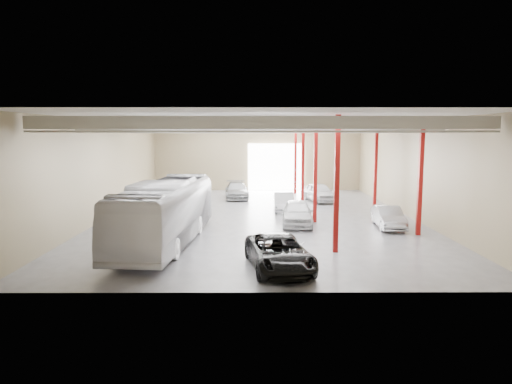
{
  "coord_description": "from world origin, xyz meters",
  "views": [
    {
      "loc": [
        -0.39,
        -32.85,
        6.05
      ],
      "look_at": [
        -0.24,
        -2.82,
        2.2
      ],
      "focal_mm": 32.0,
      "sensor_mm": 36.0,
      "label": 1
    }
  ],
  "objects_px": {
    "car_right_far": "(319,192)",
    "car_row_b": "(284,202)",
    "black_sedan": "(279,253)",
    "car_right_near": "(388,217)",
    "car_row_c": "(237,190)",
    "coach_bus": "(166,212)",
    "car_row_a": "(297,213)"
  },
  "relations": [
    {
      "from": "car_row_b",
      "to": "car_right_near",
      "type": "height_order",
      "value": "car_row_b"
    },
    {
      "from": "car_row_a",
      "to": "car_right_far",
      "type": "xyz_separation_m",
      "value": [
        3.0,
        10.75,
        -0.02
      ]
    },
    {
      "from": "coach_bus",
      "to": "car_row_a",
      "type": "xyz_separation_m",
      "value": [
        7.75,
        5.0,
        -0.92
      ]
    },
    {
      "from": "black_sedan",
      "to": "car_row_c",
      "type": "bearing_deg",
      "value": 88.03
    },
    {
      "from": "car_right_near",
      "to": "car_right_far",
      "type": "bearing_deg",
      "value": 106.79
    },
    {
      "from": "coach_bus",
      "to": "car_row_c",
      "type": "distance_m",
      "value": 17.97
    },
    {
      "from": "coach_bus",
      "to": "car_right_far",
      "type": "distance_m",
      "value": 19.09
    },
    {
      "from": "car_row_a",
      "to": "coach_bus",
      "type": "bearing_deg",
      "value": -143.0
    },
    {
      "from": "car_row_b",
      "to": "car_right_far",
      "type": "relative_size",
      "value": 0.91
    },
    {
      "from": "car_row_c",
      "to": "car_right_near",
      "type": "bearing_deg",
      "value": -57.25
    },
    {
      "from": "car_right_near",
      "to": "car_right_far",
      "type": "height_order",
      "value": "car_right_far"
    },
    {
      "from": "car_row_a",
      "to": "car_row_c",
      "type": "xyz_separation_m",
      "value": [
        -4.5,
        12.65,
        -0.08
      ]
    },
    {
      "from": "black_sedan",
      "to": "car_right_near",
      "type": "xyz_separation_m",
      "value": [
        7.56,
        9.05,
        -0.05
      ]
    },
    {
      "from": "car_right_far",
      "to": "car_right_near",
      "type": "bearing_deg",
      "value": -89.06
    },
    {
      "from": "coach_bus",
      "to": "car_right_far",
      "type": "xyz_separation_m",
      "value": [
        10.75,
        15.75,
        -0.94
      ]
    },
    {
      "from": "black_sedan",
      "to": "car_right_far",
      "type": "bearing_deg",
      "value": 68.21
    },
    {
      "from": "car_row_b",
      "to": "car_row_c",
      "type": "xyz_separation_m",
      "value": [
        -3.98,
        6.97,
        0.03
      ]
    },
    {
      "from": "car_row_a",
      "to": "car_right_near",
      "type": "height_order",
      "value": "car_row_a"
    },
    {
      "from": "car_row_b",
      "to": "car_right_near",
      "type": "distance_m",
      "value": 9.16
    },
    {
      "from": "car_row_b",
      "to": "car_row_c",
      "type": "distance_m",
      "value": 8.03
    },
    {
      "from": "black_sedan",
      "to": "car_right_near",
      "type": "distance_m",
      "value": 11.79
    },
    {
      "from": "coach_bus",
      "to": "car_row_b",
      "type": "bearing_deg",
      "value": 60.3
    },
    {
      "from": "car_right_far",
      "to": "car_row_b",
      "type": "bearing_deg",
      "value": -137.29
    },
    {
      "from": "black_sedan",
      "to": "car_row_a",
      "type": "height_order",
      "value": "car_row_a"
    },
    {
      "from": "coach_bus",
      "to": "car_row_b",
      "type": "xyz_separation_m",
      "value": [
        7.23,
        10.68,
        -1.04
      ]
    },
    {
      "from": "car_row_a",
      "to": "car_row_c",
      "type": "height_order",
      "value": "car_row_a"
    },
    {
      "from": "car_right_far",
      "to": "coach_bus",
      "type": "bearing_deg",
      "value": -136.84
    },
    {
      "from": "car_row_a",
      "to": "car_right_far",
      "type": "bearing_deg",
      "value": 78.57
    },
    {
      "from": "car_row_a",
      "to": "car_right_near",
      "type": "xyz_separation_m",
      "value": [
        5.8,
        -0.95,
        -0.13
      ]
    },
    {
      "from": "black_sedan",
      "to": "car_row_c",
      "type": "distance_m",
      "value": 22.81
    },
    {
      "from": "car_row_b",
      "to": "car_right_far",
      "type": "bearing_deg",
      "value": 56.21
    },
    {
      "from": "car_row_c",
      "to": "car_right_near",
      "type": "relative_size",
      "value": 1.21
    }
  ]
}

